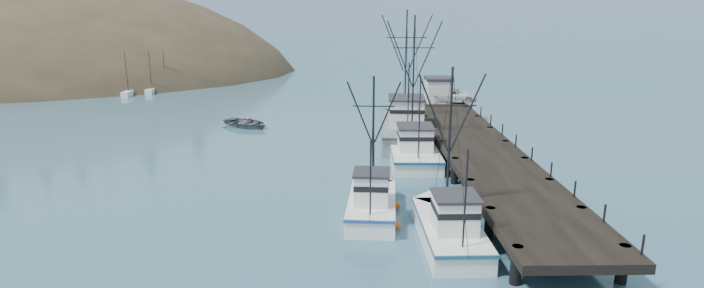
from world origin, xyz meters
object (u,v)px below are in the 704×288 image
(trawler_near, at_px, (449,227))
(trawler_mid, at_px, (372,202))
(work_vessel, at_px, (405,127))
(trawler_far, at_px, (413,149))
(pier_shed, at_px, (438,89))
(motorboat, at_px, (246,127))
(pickup_truck, at_px, (452,95))
(pier, at_px, (474,144))

(trawler_near, height_order, trawler_mid, trawler_near)
(trawler_near, height_order, work_vessel, work_vessel)
(trawler_far, xyz_separation_m, pier_shed, (4.88, 16.14, 2.60))
(work_vessel, bearing_deg, trawler_mid, -102.35)
(pier_shed, height_order, motorboat, pier_shed)
(trawler_far, distance_m, pier_shed, 17.06)
(motorboat, bearing_deg, trawler_mid, -118.53)
(trawler_near, relative_size, work_vessel, 0.67)
(trawler_near, bearing_deg, trawler_mid, 135.89)
(trawler_far, xyz_separation_m, work_vessel, (0.05, 6.59, 0.41))
(trawler_mid, height_order, pickup_truck, trawler_mid)
(pier_shed, distance_m, motorboat, 22.01)
(pier, relative_size, motorboat, 7.83)
(trawler_mid, bearing_deg, work_vessel, 77.65)
(pier_shed, bearing_deg, trawler_far, -106.81)
(work_vessel, distance_m, pickup_truck, 11.24)
(pier_shed, bearing_deg, motorboat, -170.01)
(pier, bearing_deg, trawler_far, 159.20)
(pier, distance_m, trawler_near, 15.82)
(pier, xyz_separation_m, pickup_truck, (1.50, 17.60, 1.11))
(trawler_near, height_order, motorboat, trawler_near)
(trawler_near, bearing_deg, pickup_truck, 78.84)
(trawler_near, xyz_separation_m, trawler_far, (0.03, 16.87, 0.00))
(trawler_mid, relative_size, pickup_truck, 1.58)
(trawler_near, bearing_deg, pier, 71.82)
(trawler_near, distance_m, pickup_truck, 33.29)
(pier, height_order, trawler_far, trawler_far)
(pier_shed, bearing_deg, pickup_truck, -14.91)
(pier, height_order, pickup_truck, pickup_truck)
(pier_shed, relative_size, motorboat, 0.57)
(pickup_truck, distance_m, motorboat, 23.35)
(pier, height_order, pier_shed, pier_shed)
(trawler_mid, xyz_separation_m, pier_shed, (9.08, 28.97, 2.60))
(work_vessel, height_order, pickup_truck, work_vessel)
(trawler_far, bearing_deg, trawler_near, -90.11)
(motorboat, bearing_deg, pickup_truck, -46.26)
(trawler_far, bearing_deg, pickup_truck, 67.87)
(work_vessel, bearing_deg, motorboat, 160.80)
(trawler_near, relative_size, motorboat, 1.82)
(trawler_mid, distance_m, work_vessel, 19.88)
(trawler_near, distance_m, trawler_mid, 5.81)
(pier, xyz_separation_m, motorboat, (-21.43, 14.23, -1.69))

